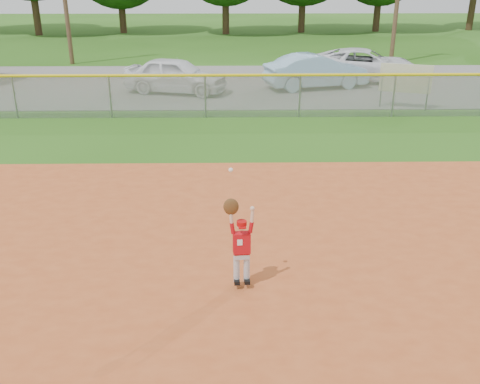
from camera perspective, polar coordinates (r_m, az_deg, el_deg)
name	(u,v)px	position (r m, az deg, el deg)	size (l,w,h in m)	color
ground	(183,255)	(9.97, -6.06, -6.74)	(120.00, 120.00, 0.00)	#285914
clay_infield	(165,366)	(7.50, -7.99, -17.88)	(24.00, 16.00, 0.04)	#B24B20
parking_strip	(211,84)	(25.15, -3.09, 11.42)	(44.00, 10.00, 0.03)	slate
car_white_a	(176,75)	(23.24, -6.84, 12.27)	(1.74, 4.33, 1.48)	white
car_blue	(316,71)	(24.28, 8.09, 12.64)	(1.56, 4.47, 1.47)	#92BDDA
car_white_b	(364,65)	(26.39, 13.14, 13.07)	(2.44, 5.30, 1.47)	white
sponsor_sign	(405,80)	(21.19, 17.24, 11.37)	(1.79, 0.69, 1.67)	gray
outfield_fence	(205,93)	(19.10, -3.73, 10.50)	(40.06, 0.10, 1.55)	gray
ballplayer	(240,242)	(8.53, 0.01, -5.31)	(0.49, 0.22, 1.99)	silver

